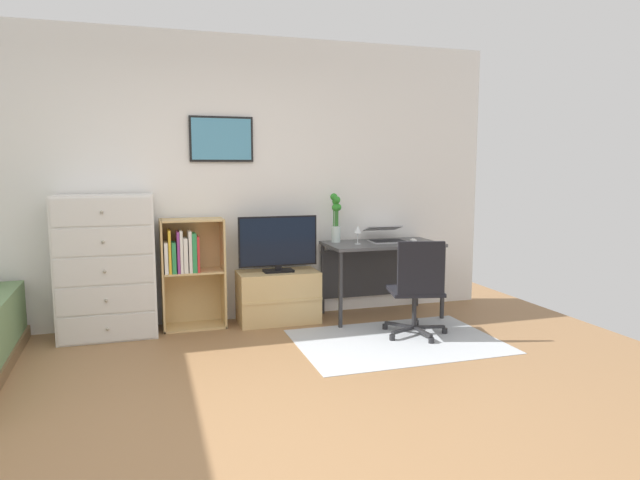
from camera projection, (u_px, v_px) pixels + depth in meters
ground_plane at (228, 437)px, 3.06m from camera, size 7.20×7.20×0.00m
wall_back_with_posters at (189, 180)px, 5.19m from camera, size 6.12×0.09×2.70m
area_rug at (397, 341)px, 4.74m from camera, size 1.70×1.20×0.01m
dresser at (106, 267)px, 4.81m from camera, size 0.81×0.46×1.24m
bookshelf at (188, 265)px, 5.08m from camera, size 0.56×0.30×1.01m
tv_stand at (278, 297)px, 5.32m from camera, size 0.76×0.41×0.49m
television at (278, 244)px, 5.23m from camera, size 0.75×0.16×0.53m
desk at (379, 255)px, 5.55m from camera, size 1.11×0.60×0.74m
office_chair at (417, 286)px, 4.80m from camera, size 0.58×0.57×0.86m
laptop at (385, 235)px, 5.56m from camera, size 0.37×0.40×0.16m
computer_mouse at (413, 240)px, 5.52m from camera, size 0.06×0.10×0.03m
bamboo_vase at (336, 216)px, 5.46m from camera, size 0.11×0.10×0.48m
wine_glass at (358, 230)px, 5.35m from camera, size 0.07×0.07×0.18m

